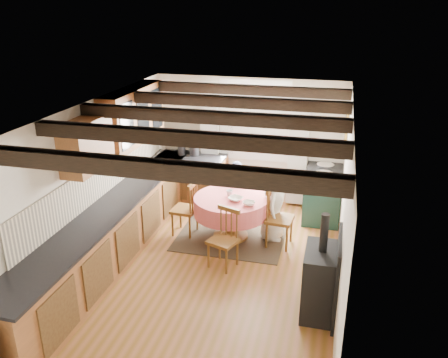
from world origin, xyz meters
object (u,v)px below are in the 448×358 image
(cup, at_px, (229,193))
(dining_table, at_px, (231,218))
(cast_iron_stove, at_px, (321,265))
(child_right, at_px, (273,204))
(chair_left, at_px, (185,208))
(chair_right, at_px, (280,217))
(chair_near, at_px, (223,239))
(child_far, at_px, (237,191))
(aga_range, at_px, (323,194))

(cup, bearing_deg, dining_table, -55.90)
(cast_iron_stove, distance_m, child_right, 2.00)
(chair_left, height_order, cast_iron_stove, cast_iron_stove)
(dining_table, distance_m, chair_left, 0.80)
(chair_right, bearing_deg, chair_left, 94.43)
(chair_near, distance_m, child_far, 1.61)
(chair_left, relative_size, chair_right, 0.95)
(aga_range, relative_size, cast_iron_stove, 0.72)
(aga_range, bearing_deg, child_right, -126.82)
(chair_near, relative_size, child_far, 0.81)
(chair_left, bearing_deg, chair_right, 94.10)
(dining_table, bearing_deg, cup, 124.10)
(child_right, bearing_deg, cup, 94.82)
(chair_left, bearing_deg, cast_iron_stove, 59.81)
(chair_left, xyz_separation_m, chair_right, (1.60, -0.01, 0.02))
(chair_right, distance_m, cup, 0.90)
(dining_table, height_order, cup, cup)
(chair_left, relative_size, cup, 9.07)
(aga_range, xyz_separation_m, child_far, (-1.49, -0.46, 0.10))
(chair_near, bearing_deg, chair_right, 68.83)
(chair_near, relative_size, cup, 8.63)
(aga_range, bearing_deg, cup, -142.90)
(dining_table, relative_size, child_far, 1.09)
(child_far, distance_m, child_right, 0.92)
(chair_near, relative_size, chair_left, 0.95)
(aga_range, distance_m, cast_iron_stove, 2.83)
(chair_near, bearing_deg, dining_table, 115.12)
(chair_left, bearing_deg, cup, 101.75)
(dining_table, height_order, child_far, child_far)
(child_right, relative_size, cup, 11.67)
(chair_left, height_order, chair_right, chair_right)
(dining_table, xyz_separation_m, child_far, (-0.07, 0.71, 0.19))
(chair_near, xyz_separation_m, child_right, (0.58, 1.05, 0.16))
(chair_left, xyz_separation_m, cast_iron_stove, (2.32, -1.61, 0.21))
(chair_left, height_order, child_far, child_far)
(cup, bearing_deg, cast_iron_stove, -47.34)
(chair_right, bearing_deg, aga_range, -21.78)
(dining_table, xyz_separation_m, child_right, (0.67, 0.16, 0.25))
(aga_range, height_order, child_far, child_far)
(aga_range, relative_size, child_far, 0.89)
(aga_range, height_order, cup, aga_range)
(chair_left, distance_m, aga_range, 2.52)
(chair_left, distance_m, cast_iron_stove, 2.84)
(chair_near, relative_size, cast_iron_stove, 0.66)
(dining_table, distance_m, cast_iron_stove, 2.27)
(chair_left, distance_m, chair_right, 1.60)
(child_far, bearing_deg, dining_table, 110.77)
(child_right, bearing_deg, chair_left, 94.38)
(dining_table, height_order, aga_range, aga_range)
(chair_near, bearing_deg, child_right, 80.53)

